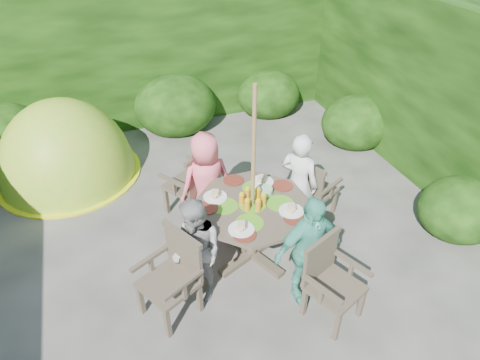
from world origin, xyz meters
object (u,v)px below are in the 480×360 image
object	(u,v)px
garden_chair_left	(174,274)
garden_chair_right	(313,188)
dome_tent	(71,175)
patio_table	(252,213)
parasol_pole	(253,181)
child_right	(299,183)
child_left	(197,251)
child_front	(308,250)
child_back	(206,182)
garden_chair_front	(330,279)
garden_chair_back	(193,182)

from	to	relation	value
garden_chair_left	garden_chair_right	bearing A→B (deg)	85.73
dome_tent	patio_table	bearing A→B (deg)	-64.40
parasol_pole	child_right	xyz separation A→B (m)	(0.73, 0.32, -0.42)
garden_chair_left	child_left	distance (m)	0.32
parasol_pole	garden_chair_right	size ratio (longest dim) A/B	2.61
child_right	child_front	bearing A→B (deg)	120.73
parasol_pole	dome_tent	xyz separation A→B (m)	(-1.98, 2.53, -1.10)
child_back	garden_chair_front	bearing A→B (deg)	106.04
garden_chair_left	child_back	bearing A→B (deg)	121.84
patio_table	garden_chair_back	distance (m)	1.10
patio_table	child_front	xyz separation A→B (m)	(0.31, -0.74, -0.01)
child_left	dome_tent	bearing A→B (deg)	-177.45
parasol_pole	dome_tent	bearing A→B (deg)	128.11
child_back	garden_chair_back	bearing A→B (deg)	-76.90
garden_chair_right	child_right	bearing A→B (deg)	86.27
garden_chair_front	dome_tent	size ratio (longest dim) A/B	0.37
garden_chair_right	child_front	world-z (taller)	child_front
child_right	dome_tent	bearing A→B (deg)	13.19
garden_chair_back	child_left	distance (m)	1.37
child_right	child_left	bearing A→B (deg)	75.73
patio_table	garden_chair_left	distance (m)	1.12
garden_chair_back	child_back	size ratio (longest dim) A/B	0.72
garden_chair_left	child_right	size ratio (longest dim) A/B	0.68
garden_chair_right	garden_chair_left	bearing A→B (deg)	86.75
garden_chair_front	child_right	size ratio (longest dim) A/B	0.66
patio_table	garden_chair_right	size ratio (longest dim) A/B	2.10
child_left	child_front	size ratio (longest dim) A/B	0.94
garden_chair_front	dome_tent	distance (m)	4.32
patio_table	garden_chair_left	xyz separation A→B (m)	(-1.01, -0.43, -0.17)
garden_chair_back	garden_chair_front	bearing A→B (deg)	79.47
child_right	child_left	xyz separation A→B (m)	(-1.47, -0.64, -0.06)
patio_table	garden_chair_front	world-z (taller)	patio_table
parasol_pole	garden_chair_front	distance (m)	1.27
garden_chair_front	child_front	world-z (taller)	child_front
parasol_pole	patio_table	bearing A→B (deg)	36.21
garden_chair_left	child_front	distance (m)	1.37
garden_chair_back	child_front	bearing A→B (deg)	79.39
patio_table	garden_chair_left	bearing A→B (deg)	-156.84
garden_chair_front	child_left	xyz separation A→B (m)	(-1.17, 0.69, 0.14)
garden_chair_front	child_right	world-z (taller)	child_right
patio_table	garden_chair_left	world-z (taller)	patio_table
garden_chair_right	garden_chair_left	world-z (taller)	garden_chair_left
parasol_pole	child_back	distance (m)	0.91
child_right	garden_chair_front	bearing A→B (deg)	129.76
garden_chair_back	garden_chair_front	world-z (taller)	garden_chair_back
garden_chair_front	garden_chair_right	bearing A→B (deg)	45.36
garden_chair_back	child_left	bearing A→B (deg)	43.20
garden_chair_back	garden_chair_front	distance (m)	2.20
garden_chair_left	garden_chair_front	world-z (taller)	garden_chair_left
child_front	child_back	bearing A→B (deg)	107.46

